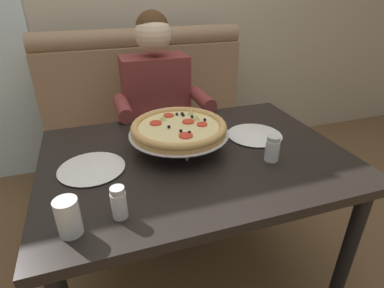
# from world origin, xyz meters

# --- Properties ---
(ground_plane) EXTENTS (16.00, 16.00, 0.00)m
(ground_plane) POSITION_xyz_m (0.00, 0.00, 0.00)
(ground_plane) COLOR brown
(booth_bench) EXTENTS (1.47, 0.78, 1.13)m
(booth_bench) POSITION_xyz_m (0.00, 0.92, 0.40)
(booth_bench) COLOR #937556
(booth_bench) RESTS_ON ground_plane
(dining_table) EXTENTS (1.26, 0.91, 0.76)m
(dining_table) POSITION_xyz_m (0.00, 0.00, 0.67)
(dining_table) COLOR black
(dining_table) RESTS_ON ground_plane
(diner_main) EXTENTS (0.54, 0.64, 1.27)m
(diner_main) POSITION_xyz_m (-0.00, 0.66, 0.71)
(diner_main) COLOR #2D3342
(diner_main) RESTS_ON ground_plane
(pizza) EXTENTS (0.43, 0.43, 0.13)m
(pizza) POSITION_xyz_m (-0.05, 0.07, 0.85)
(pizza) COLOR silver
(pizza) RESTS_ON dining_table
(shaker_parmesan) EXTENTS (0.06, 0.06, 0.11)m
(shaker_parmesan) POSITION_xyz_m (0.28, -0.15, 0.80)
(shaker_parmesan) COLOR white
(shaker_parmesan) RESTS_ON dining_table
(shaker_oregano) EXTENTS (0.05, 0.05, 0.11)m
(shaker_oregano) POSITION_xyz_m (-0.35, -0.30, 0.81)
(shaker_oregano) COLOR white
(shaker_oregano) RESTS_ON dining_table
(plate_near_left) EXTENTS (0.26, 0.26, 0.02)m
(plate_near_left) POSITION_xyz_m (-0.42, 0.01, 0.77)
(plate_near_left) COLOR white
(plate_near_left) RESTS_ON dining_table
(plate_near_right) EXTENTS (0.26, 0.26, 0.02)m
(plate_near_right) POSITION_xyz_m (0.32, 0.08, 0.77)
(plate_near_right) COLOR white
(plate_near_right) RESTS_ON dining_table
(drinking_glass) EXTENTS (0.07, 0.07, 0.12)m
(drinking_glass) POSITION_xyz_m (-0.50, -0.32, 0.81)
(drinking_glass) COLOR silver
(drinking_glass) RESTS_ON dining_table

